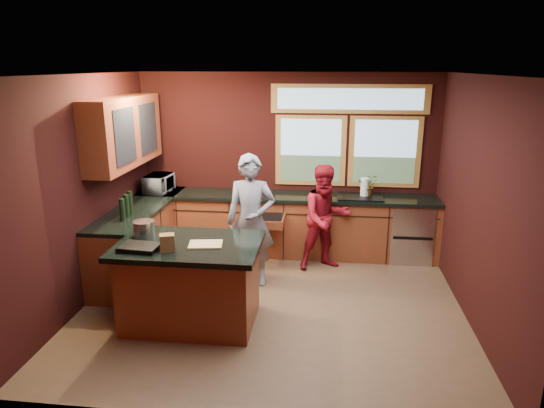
% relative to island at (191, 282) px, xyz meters
% --- Properties ---
extents(floor, '(4.50, 4.50, 0.00)m').
position_rel_island_xyz_m(floor, '(0.86, 0.50, -0.48)').
color(floor, brown).
rests_on(floor, ground).
extents(room_shell, '(4.52, 4.02, 2.71)m').
position_rel_island_xyz_m(room_shell, '(0.26, 0.82, 1.32)').
color(room_shell, black).
rests_on(room_shell, ground).
extents(back_counter, '(4.50, 0.64, 0.93)m').
position_rel_island_xyz_m(back_counter, '(1.05, 2.20, -0.01)').
color(back_counter, brown).
rests_on(back_counter, floor).
extents(left_counter, '(0.64, 2.30, 0.93)m').
position_rel_island_xyz_m(left_counter, '(-1.09, 1.35, -0.01)').
color(left_counter, brown).
rests_on(left_counter, floor).
extents(island, '(1.55, 1.05, 0.95)m').
position_rel_island_xyz_m(island, '(0.00, 0.00, 0.00)').
color(island, brown).
rests_on(island, floor).
extents(person_grey, '(0.65, 0.45, 1.73)m').
position_rel_island_xyz_m(person_grey, '(0.51, 1.09, 0.39)').
color(person_grey, slate).
rests_on(person_grey, floor).
extents(person_red, '(0.89, 0.80, 1.50)m').
position_rel_island_xyz_m(person_red, '(1.46, 1.70, 0.27)').
color(person_red, maroon).
rests_on(person_red, floor).
extents(microwave, '(0.37, 0.51, 0.27)m').
position_rel_island_xyz_m(microwave, '(-1.06, 2.11, 0.59)').
color(microwave, '#999999').
rests_on(microwave, left_counter).
extents(potted_plant, '(0.30, 0.26, 0.34)m').
position_rel_island_xyz_m(potted_plant, '(2.06, 2.25, 0.62)').
color(potted_plant, '#999999').
rests_on(potted_plant, back_counter).
extents(paper_towel, '(0.12, 0.12, 0.28)m').
position_rel_island_xyz_m(paper_towel, '(2.02, 2.20, 0.59)').
color(paper_towel, silver).
rests_on(paper_towel, back_counter).
extents(cutting_board, '(0.38, 0.30, 0.02)m').
position_rel_island_xyz_m(cutting_board, '(0.20, -0.05, 0.48)').
color(cutting_board, tan).
rests_on(cutting_board, island).
extents(stock_pot, '(0.24, 0.24, 0.18)m').
position_rel_island_xyz_m(stock_pot, '(-0.55, 0.15, 0.56)').
color(stock_pot, '#BBBCC1').
rests_on(stock_pot, island).
extents(paper_bag, '(0.18, 0.16, 0.18)m').
position_rel_island_xyz_m(paper_bag, '(-0.15, -0.25, 0.56)').
color(paper_bag, brown).
rests_on(paper_bag, island).
extents(black_tray, '(0.42, 0.31, 0.05)m').
position_rel_island_xyz_m(black_tray, '(-0.45, -0.25, 0.49)').
color(black_tray, black).
rests_on(black_tray, island).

